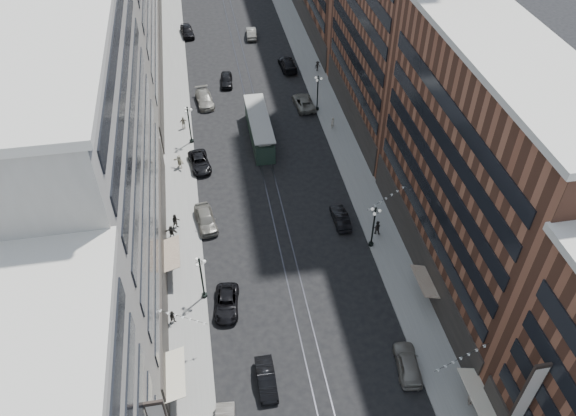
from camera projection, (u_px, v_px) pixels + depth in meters
ground at (254, 116)px, 80.80m from camera, size 220.00×220.00×0.00m
sidewalk_west at (176, 88)px, 86.65m from camera, size 4.00×180.00×0.15m
sidewalk_east at (315, 76)px, 89.49m from camera, size 4.00×180.00×0.15m
rail_west at (242, 82)px, 88.03m from camera, size 0.12×180.00×0.02m
rail_east at (251, 82)px, 88.21m from camera, size 0.12×180.00×0.02m
building_west_mid at (97, 164)px, 49.48m from camera, size 8.00×36.00×28.00m
building_east_mid at (478, 175)px, 51.54m from camera, size 8.00×30.00×24.00m
lamppost_sw_far at (202, 277)px, 54.12m from camera, size 1.03×1.14×5.52m
lamppost_sw_mid at (189, 123)px, 73.88m from camera, size 1.03×1.14×5.52m
lamppost_se_far at (374, 226)px, 59.42m from camera, size 1.03×1.14×5.52m
lamppost_se_mid at (318, 92)px, 79.92m from camera, size 1.03×1.14×5.52m
streetcar at (259, 129)px, 75.64m from camera, size 2.71×12.24×3.39m
car_2 at (227, 303)px, 54.74m from camera, size 2.93×5.21×1.38m
car_4 at (408, 363)px, 49.58m from camera, size 2.54×5.04×1.65m
car_5 at (266, 379)px, 48.54m from camera, size 1.56×4.47×1.47m
pedestrian_2 at (173, 317)px, 53.16m from camera, size 0.87×0.62×1.61m
pedestrian_4 at (471, 397)px, 46.86m from camera, size 0.79×1.21×1.90m
car_7 at (200, 162)px, 71.54m from camera, size 3.03×5.44×1.44m
car_8 at (204, 99)px, 82.84m from camera, size 2.81×5.76×1.61m
car_9 at (187, 31)px, 99.91m from camera, size 2.63×5.33×1.75m
car_10 at (340, 218)px, 63.79m from camera, size 1.61×4.45×1.46m
car_11 at (304, 102)px, 82.24m from camera, size 2.87×5.69×1.54m
car_12 at (287, 64)px, 90.80m from camera, size 2.61×5.88×1.68m
car_13 at (226, 80)px, 87.13m from camera, size 2.21×4.67×1.54m
car_14 at (251, 33)px, 99.52m from camera, size 2.04×4.91×1.58m
pedestrian_5 at (171, 232)px, 61.83m from camera, size 1.50×0.77×1.55m
pedestrian_6 at (184, 122)px, 77.73m from camera, size 1.12×0.62×1.81m
pedestrian_7 at (377, 227)px, 62.16m from camera, size 0.97×0.73×1.78m
pedestrian_8 at (333, 123)px, 77.72m from camera, size 0.74×0.69×1.70m
pedestrian_9 at (318, 66)px, 89.99m from camera, size 1.16×0.86×1.66m
car_extra_0 at (206, 219)px, 63.43m from camera, size 2.76×5.38×1.75m
pedestrian_extra_0 at (179, 162)px, 71.07m from camera, size 1.59×1.51×1.84m
pedestrian_extra_1 at (176, 221)px, 62.78m from camera, size 1.05×0.80×1.92m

